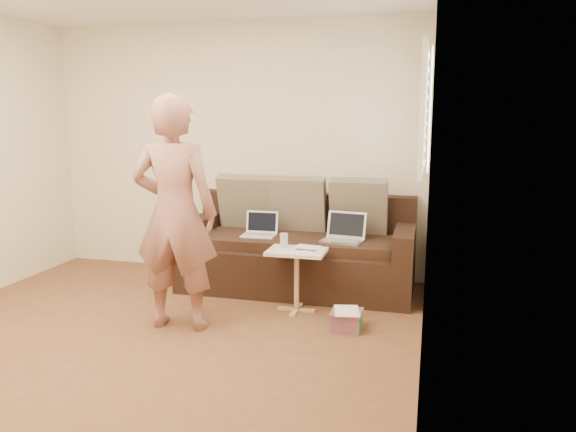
% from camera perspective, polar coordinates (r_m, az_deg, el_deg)
% --- Properties ---
extents(floor, '(4.50, 4.50, 0.00)m').
position_cam_1_polar(floor, '(4.24, -15.79, -13.29)').
color(floor, brown).
rests_on(floor, ground).
extents(wall_back, '(4.00, 0.00, 4.00)m').
position_cam_1_polar(wall_back, '(5.95, -5.47, 6.71)').
color(wall_back, beige).
rests_on(wall_back, ground).
extents(wall_right, '(0.00, 4.50, 4.50)m').
position_cam_1_polar(wall_right, '(3.36, 14.07, 3.68)').
color(wall_right, beige).
rests_on(wall_right, ground).
extents(window_blinds, '(0.12, 0.88, 1.08)m').
position_cam_1_polar(window_blinds, '(4.84, 13.85, 10.38)').
color(window_blinds, white).
rests_on(window_blinds, wall_right).
extents(sofa, '(2.20, 0.95, 0.85)m').
position_cam_1_polar(sofa, '(5.40, 1.00, -3.02)').
color(sofa, black).
rests_on(sofa, ground).
extents(pillow_left, '(0.55, 0.29, 0.57)m').
position_cam_1_polar(pillow_left, '(5.72, -4.29, 1.43)').
color(pillow_left, brown).
rests_on(pillow_left, sofa).
extents(pillow_mid, '(0.55, 0.27, 0.57)m').
position_cam_1_polar(pillow_mid, '(5.55, 1.04, 1.19)').
color(pillow_mid, brown).
rests_on(pillow_mid, sofa).
extents(pillow_right, '(0.55, 0.28, 0.57)m').
position_cam_1_polar(pillow_right, '(5.45, 7.20, 0.94)').
color(pillow_right, brown).
rests_on(pillow_right, sofa).
extents(laptop_silver, '(0.41, 0.32, 0.25)m').
position_cam_1_polar(laptop_silver, '(5.15, 5.49, -2.64)').
color(laptop_silver, '#B7BABC').
rests_on(laptop_silver, sofa).
extents(laptop_white, '(0.32, 0.24, 0.23)m').
position_cam_1_polar(laptop_white, '(5.37, -3.00, -2.06)').
color(laptop_white, white).
rests_on(laptop_white, sofa).
extents(person, '(0.71, 0.52, 1.83)m').
position_cam_1_polar(person, '(4.41, -11.44, 0.26)').
color(person, '#A15758').
rests_on(person, ground).
extents(side_table, '(0.49, 0.34, 0.54)m').
position_cam_1_polar(side_table, '(4.82, 0.88, -6.58)').
color(side_table, silver).
rests_on(side_table, ground).
extents(drinking_glass, '(0.07, 0.07, 0.12)m').
position_cam_1_polar(drinking_glass, '(4.84, -0.42, -2.48)').
color(drinking_glass, silver).
rests_on(drinking_glass, side_table).
extents(scissors, '(0.19, 0.12, 0.02)m').
position_cam_1_polar(scissors, '(4.71, 1.82, -3.48)').
color(scissors, silver).
rests_on(scissors, side_table).
extents(paper_on_table, '(0.25, 0.33, 0.00)m').
position_cam_1_polar(paper_on_table, '(4.78, 1.67, -3.35)').
color(paper_on_table, white).
rests_on(paper_on_table, side_table).
extents(striped_box, '(0.24, 0.24, 0.15)m').
position_cam_1_polar(striped_box, '(4.50, 5.99, -10.47)').
color(striped_box, '#D31F51').
rests_on(striped_box, ground).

